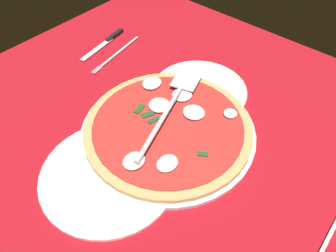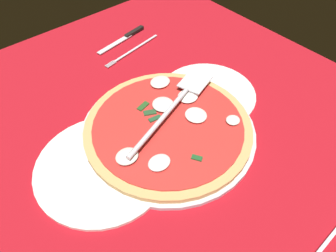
# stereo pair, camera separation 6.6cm
# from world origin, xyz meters

# --- Properties ---
(ground_plane) EXTENTS (1.01, 1.01, 0.01)m
(ground_plane) POSITION_xyz_m (0.00, 0.00, -0.00)
(ground_plane) COLOR #AC111C
(checker_pattern) EXTENTS (1.01, 1.01, 0.00)m
(checker_pattern) POSITION_xyz_m (-0.00, -0.00, 0.00)
(checker_pattern) COLOR white
(checker_pattern) RESTS_ON ground_plane
(pizza_pan) EXTENTS (0.36, 0.36, 0.01)m
(pizza_pan) POSITION_xyz_m (-0.02, 0.02, 0.01)
(pizza_pan) COLOR silver
(pizza_pan) RESTS_ON ground_plane
(dinner_plate_left) EXTENTS (0.22, 0.22, 0.01)m
(dinner_plate_left) POSITION_xyz_m (-0.16, -0.01, 0.01)
(dinner_plate_left) COLOR white
(dinner_plate_left) RESTS_ON ground_plane
(dinner_plate_right) EXTENTS (0.26, 0.26, 0.01)m
(dinner_plate_right) POSITION_xyz_m (0.14, 0.01, 0.01)
(dinner_plate_right) COLOR white
(dinner_plate_right) RESTS_ON ground_plane
(pizza) EXTENTS (0.35, 0.35, 0.03)m
(pizza) POSITION_xyz_m (-0.02, 0.02, 0.02)
(pizza) COLOR tan
(pizza) RESTS_ON pizza_pan
(pizza_server) EXTENTS (0.29, 0.12, 0.01)m
(pizza_server) POSITION_xyz_m (-0.05, 0.00, 0.04)
(pizza_server) COLOR silver
(pizza_server) RESTS_ON pizza
(place_setting_near) EXTENTS (0.23, 0.16, 0.01)m
(place_setting_near) POSITION_xyz_m (-0.14, -0.29, 0.00)
(place_setting_near) COLOR white
(place_setting_near) RESTS_ON ground_plane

